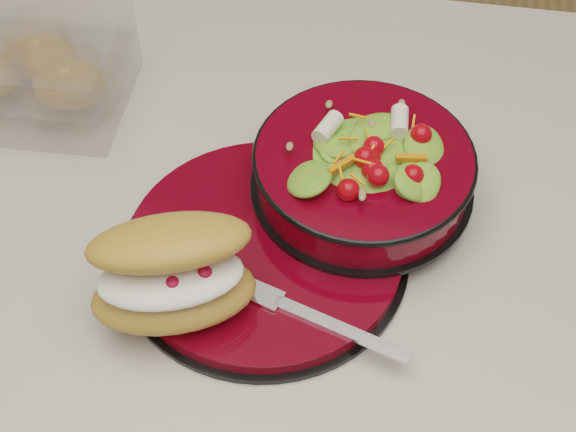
% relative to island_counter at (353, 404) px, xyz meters
% --- Properties ---
extents(island_counter, '(1.24, 0.74, 0.90)m').
position_rel_island_counter_xyz_m(island_counter, '(0.00, 0.00, 0.00)').
color(island_counter, silver).
rests_on(island_counter, ground).
extents(dinner_plate, '(0.28, 0.28, 0.02)m').
position_rel_island_counter_xyz_m(dinner_plate, '(-0.11, -0.08, 0.46)').
color(dinner_plate, black).
rests_on(dinner_plate, island_counter).
extents(salad_bowl, '(0.23, 0.23, 0.09)m').
position_rel_island_counter_xyz_m(salad_bowl, '(-0.02, 0.01, 0.50)').
color(salad_bowl, black).
rests_on(salad_bowl, dinner_plate).
extents(croissant, '(0.17, 0.14, 0.09)m').
position_rel_island_counter_xyz_m(croissant, '(-0.17, -0.15, 0.51)').
color(croissant, '#BD7F39').
rests_on(croissant, dinner_plate).
extents(fork, '(0.16, 0.07, 0.00)m').
position_rel_island_counter_xyz_m(fork, '(-0.05, -0.15, 0.47)').
color(fork, silver).
rests_on(fork, dinner_plate).
extents(pastry_box, '(0.23, 0.17, 0.09)m').
position_rel_island_counter_xyz_m(pastry_box, '(-0.41, 0.10, 0.49)').
color(pastry_box, white).
rests_on(pastry_box, island_counter).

